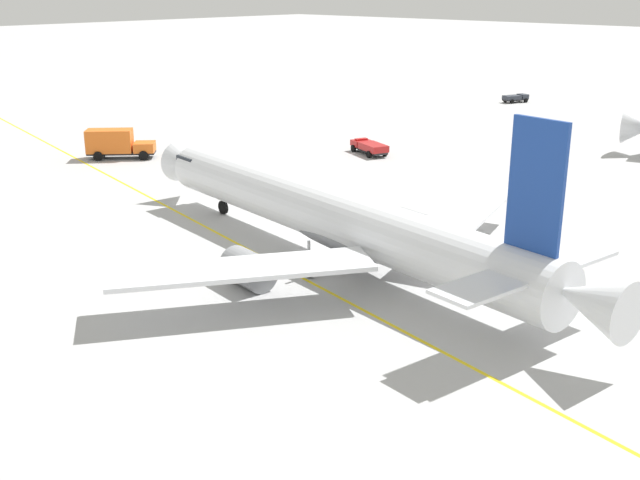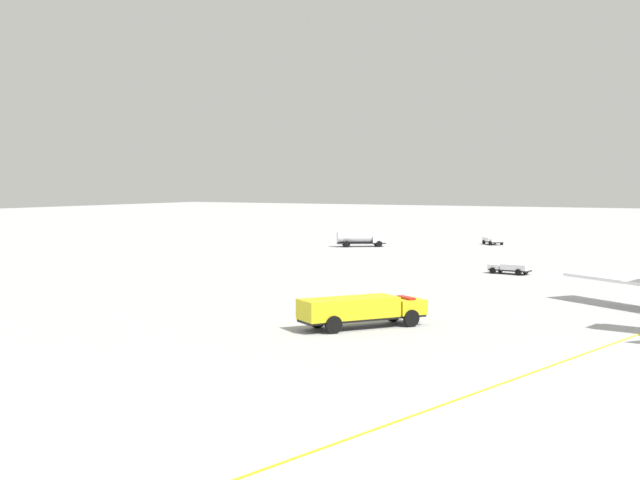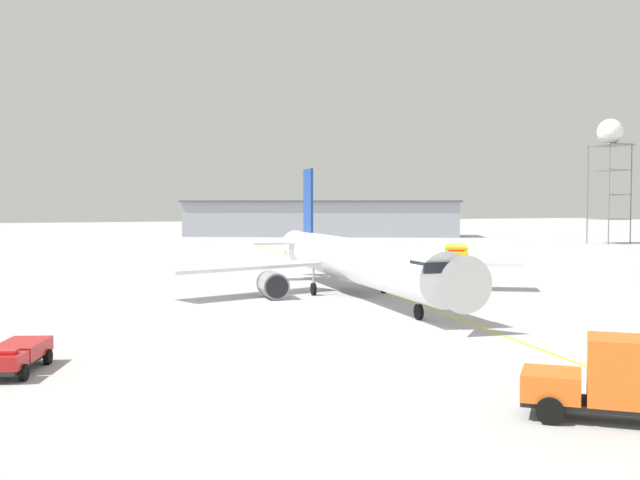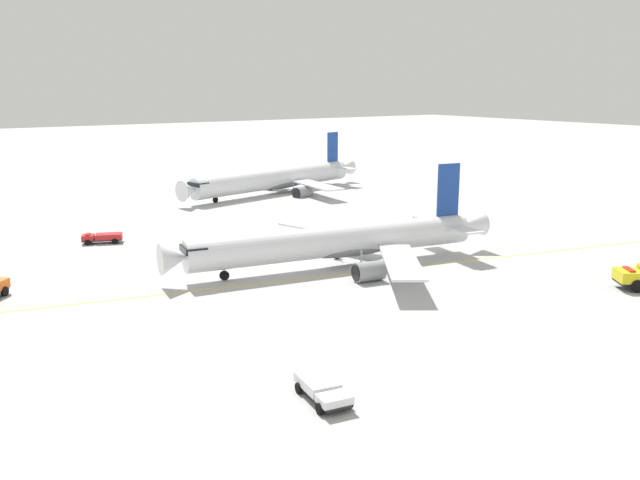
% 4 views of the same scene
% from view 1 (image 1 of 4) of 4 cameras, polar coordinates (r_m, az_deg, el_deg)
% --- Properties ---
extents(ground_plane, '(600.00, 600.00, 0.00)m').
position_cam_1_polar(ground_plane, '(58.01, 1.22, 0.42)').
color(ground_plane, '#B2B2B2').
extents(airliner_main, '(33.52, 42.66, 11.69)m').
position_cam_1_polar(airliner_main, '(51.49, 1.20, 1.52)').
color(airliner_main, white).
rests_on(airliner_main, ground_plane).
extents(catering_truck_truck, '(6.74, 6.50, 3.10)m').
position_cam_1_polar(catering_truck_truck, '(85.96, -14.73, 6.89)').
color(catering_truck_truck, '#232326').
rests_on(catering_truck_truck, ground_plane).
extents(baggage_truck_truck, '(4.34, 3.03, 1.22)m').
position_cam_1_polar(baggage_truck_truck, '(127.25, 14.15, 10.07)').
color(baggage_truck_truck, '#232326').
rests_on(baggage_truck_truck, ground_plane).
extents(ops_pickup_truck, '(3.75, 5.67, 1.41)m').
position_cam_1_polar(ops_pickup_truck, '(85.63, 3.64, 6.84)').
color(ops_pickup_truck, '#232326').
rests_on(ops_pickup_truck, ground_plane).
extents(taxiway_centreline, '(37.08, 179.08, 0.01)m').
position_cam_1_polar(taxiway_centreline, '(51.89, -3.18, -1.80)').
color(taxiway_centreline, yellow).
rests_on(taxiway_centreline, ground_plane).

